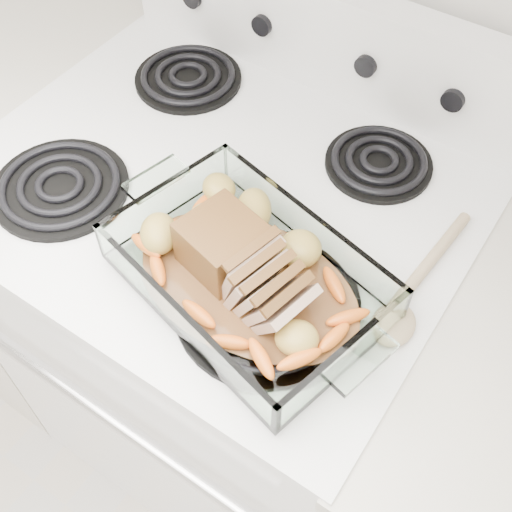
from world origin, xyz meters
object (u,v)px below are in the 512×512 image
Objects in this scene: electric_range at (232,326)px; baking_dish at (248,279)px; pork_roast at (235,261)px; counter_left at (14,200)px.

electric_range reaches higher than baking_dish.
pork_roast reaches higher than baking_dish.
electric_range is 1.20× the size of counter_left.
baking_dish is (0.15, -0.15, 0.48)m from electric_range.
pork_roast is (0.13, -0.15, 0.51)m from electric_range.
pork_roast is (-0.02, 0.00, 0.03)m from baking_dish.
counter_left is at bearing -179.90° from electric_range.
electric_range is at bearing 133.51° from pork_roast.
baking_dish is at bearing -45.09° from electric_range.
counter_left is 0.97m from pork_roast.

